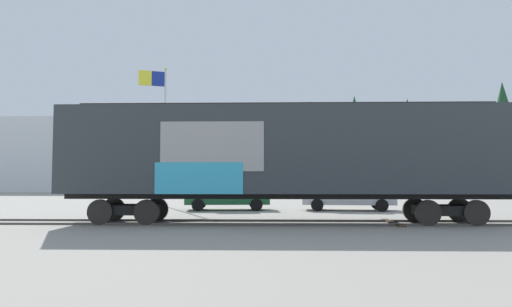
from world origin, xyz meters
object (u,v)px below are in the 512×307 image
(flagpole, at_px, (159,114))
(parked_car_green, at_px, (227,194))
(freight_car, at_px, (285,153))
(parked_car_silver, at_px, (346,194))

(flagpole, xyz_separation_m, parked_car_green, (4.48, -3.10, -4.77))
(freight_car, bearing_deg, parked_car_silver, 63.38)
(freight_car, xyz_separation_m, parked_car_green, (-2.83, 7.04, -1.79))
(freight_car, relative_size, parked_car_silver, 3.35)
(flagpole, distance_m, parked_car_green, 7.24)
(flagpole, relative_size, parked_car_green, 1.88)
(flagpole, distance_m, parked_car_silver, 12.23)
(freight_car, height_order, parked_car_green, freight_car)
(parked_car_green, xyz_separation_m, parked_car_silver, (6.33, -0.07, 0.01))
(freight_car, height_order, flagpole, flagpole)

